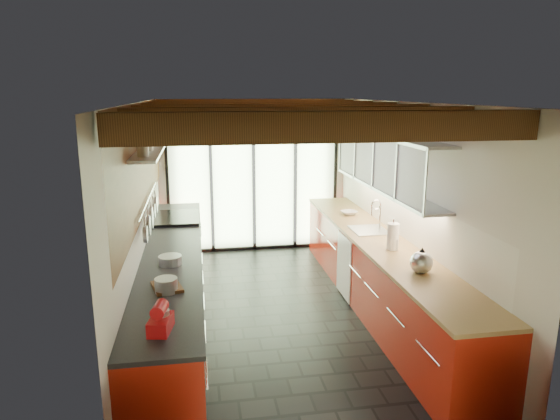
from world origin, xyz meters
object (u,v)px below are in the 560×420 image
at_px(kettle, 421,261).
at_px(paper_towel, 393,237).
at_px(stand_mixer, 160,319).
at_px(bowl, 349,213).
at_px(soap_bottle, 393,242).

xyz_separation_m(kettle, paper_towel, (0.00, 0.77, 0.03)).
bearing_deg(stand_mixer, bowl, 52.81).
xyz_separation_m(soap_bottle, bowl, (0.00, 1.72, -0.07)).
relative_size(kettle, soap_bottle, 1.58).
distance_m(stand_mixer, kettle, 2.69).
height_order(stand_mixer, paper_towel, paper_towel).
relative_size(kettle, paper_towel, 0.87).
relative_size(paper_towel, soap_bottle, 1.82).
bearing_deg(bowl, paper_towel, -90.00).
bearing_deg(stand_mixer, soap_bottle, 32.60).
distance_m(kettle, soap_bottle, 0.75).
xyz_separation_m(paper_towel, soap_bottle, (0.00, -0.02, -0.05)).
bearing_deg(bowl, soap_bottle, -90.00).
bearing_deg(paper_towel, soap_bottle, -90.00).
distance_m(stand_mixer, soap_bottle, 3.01).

